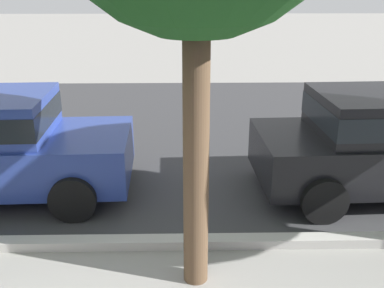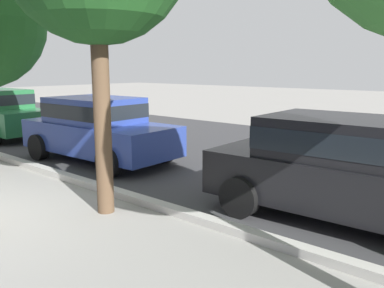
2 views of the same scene
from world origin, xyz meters
The scene contains 2 objects.
street_surface centered at (0.00, 7.50, 0.00)m, with size 60.00×9.00×0.01m, color #38383A.
curb_stone centered at (0.00, 2.90, 0.06)m, with size 60.00×0.20×0.12m, color #B2AFA8.
Camera 1 is at (1.34, -1.89, 3.13)m, focal length 42.22 mm.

